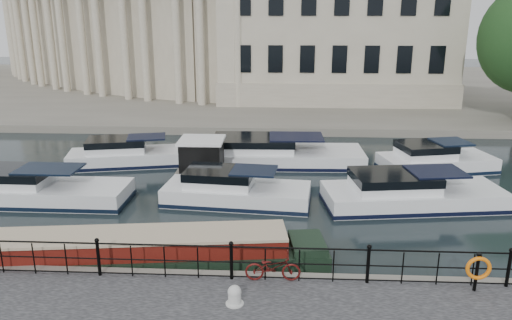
{
  "coord_description": "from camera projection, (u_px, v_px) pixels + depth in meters",
  "views": [
    {
      "loc": [
        1.44,
        -15.45,
        8.17
      ],
      "look_at": [
        0.5,
        2.0,
        3.0
      ],
      "focal_mm": 35.0,
      "sensor_mm": 36.0,
      "label": 1
    }
  ],
  "objects": [
    {
      "name": "cabin_cruisers",
      "position": [
        249.0,
        175.0,
        25.02
      ],
      "size": [
        27.42,
        9.8,
        1.99
      ],
      "color": "white",
      "rests_on": "ground_plane"
    },
    {
      "name": "ground_plane",
      "position": [
        238.0,
        260.0,
        17.19
      ],
      "size": [
        160.0,
        160.0,
        0.0
      ],
      "primitive_type": "plane",
      "color": "black",
      "rests_on": "ground"
    },
    {
      "name": "mooring_bollard",
      "position": [
        235.0,
        295.0,
        13.51
      ],
      "size": [
        0.5,
        0.5,
        0.56
      ],
      "color": "beige",
      "rests_on": "near_quay"
    },
    {
      "name": "bicycle",
      "position": [
        273.0,
        267.0,
        14.67
      ],
      "size": [
        1.66,
        0.63,
        0.86
      ],
      "primitive_type": "imported",
      "rotation": [
        0.0,
        0.0,
        1.61
      ],
      "color": "#4E100E",
      "rests_on": "near_quay"
    },
    {
      "name": "life_ring_post",
      "position": [
        478.0,
        269.0,
        13.97
      ],
      "size": [
        0.71,
        0.19,
        1.17
      ],
      "color": "black",
      "rests_on": "near_quay"
    },
    {
      "name": "railing",
      "position": [
        231.0,
        259.0,
        14.69
      ],
      "size": [
        24.14,
        0.14,
        1.22
      ],
      "color": "black",
      "rests_on": "near_quay"
    },
    {
      "name": "narrowboat",
      "position": [
        118.0,
        257.0,
        16.59
      ],
      "size": [
        14.19,
        3.58,
        1.52
      ],
      "rotation": [
        0.0,
        0.0,
        0.12
      ],
      "color": "black",
      "rests_on": "ground_plane"
    },
    {
      "name": "harbour_hut",
      "position": [
        202.0,
        161.0,
        25.23
      ],
      "size": [
        3.04,
        2.54,
        2.19
      ],
      "rotation": [
        0.0,
        0.0,
        0.01
      ],
      "color": "#6B665B",
      "rests_on": "ground_plane"
    },
    {
      "name": "civic_building",
      "position": [
        259.0,
        25.0,
        48.48
      ],
      "size": [
        53.55,
        31.84,
        16.85
      ],
      "color": "#ADA38C",
      "rests_on": "far_bank"
    },
    {
      "name": "far_bank",
      "position": [
        270.0,
        88.0,
        54.45
      ],
      "size": [
        120.0,
        42.0,
        0.55
      ],
      "primitive_type": "cube",
      "color": "#6B665B",
      "rests_on": "ground_plane"
    }
  ]
}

